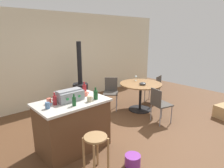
{
  "coord_description": "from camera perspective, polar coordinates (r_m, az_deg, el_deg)",
  "views": [
    {
      "loc": [
        -3.06,
        -2.65,
        2.11
      ],
      "look_at": [
        -0.19,
        0.48,
        0.98
      ],
      "focal_mm": 31.19,
      "sensor_mm": 36.0,
      "label": 1
    }
  ],
  "objects": [
    {
      "name": "ground_plane",
      "position": [
        4.56,
        6.05,
        -12.76
      ],
      "size": [
        8.8,
        8.8,
        0.0
      ],
      "primitive_type": "plane",
      "color": "brown"
    },
    {
      "name": "back_wall",
      "position": [
        6.25,
        -12.89,
        7.51
      ],
      "size": [
        8.0,
        0.1,
        2.7
      ],
      "primitive_type": "cube",
      "color": "beige",
      "rests_on": "ground_plane"
    },
    {
      "name": "kitchen_island",
      "position": [
        3.71,
        -11.41,
        -11.69
      ],
      "size": [
        1.26,
        0.79,
        0.93
      ],
      "color": "brown",
      "rests_on": "ground_plane"
    },
    {
      "name": "wooden_stool",
      "position": [
        3.07,
        -4.8,
        -17.58
      ],
      "size": [
        0.35,
        0.35,
        0.62
      ],
      "color": "#A37A4C",
      "rests_on": "ground_plane"
    },
    {
      "name": "dining_table",
      "position": [
        5.41,
        8.38,
        -1.61
      ],
      "size": [
        1.14,
        1.14,
        0.77
      ],
      "color": "black",
      "rests_on": "ground_plane"
    },
    {
      "name": "folding_chair_near",
      "position": [
        5.49,
        -0.35,
        -1.97
      ],
      "size": [
        0.57,
        0.57,
        0.87
      ],
      "color": "#47423D",
      "rests_on": "ground_plane"
    },
    {
      "name": "folding_chair_far",
      "position": [
        4.74,
        13.74,
        -5.41
      ],
      "size": [
        0.49,
        0.49,
        0.85
      ],
      "color": "#47423D",
      "rests_on": "ground_plane"
    },
    {
      "name": "folding_chair_left",
      "position": [
        6.13,
        12.4,
        -0.76
      ],
      "size": [
        0.48,
        0.48,
        0.85
      ],
      "color": "#47423D",
      "rests_on": "ground_plane"
    },
    {
      "name": "wood_stove",
      "position": [
        5.78,
        -9.18,
        -1.8
      ],
      "size": [
        0.44,
        0.45,
        1.87
      ],
      "color": "black",
      "rests_on": "ground_plane"
    },
    {
      "name": "toolbox",
      "position": [
        3.54,
        -12.4,
        -3.27
      ],
      "size": [
        0.47,
        0.29,
        0.2
      ],
      "color": "gray",
      "rests_on": "kitchen_island"
    },
    {
      "name": "bottle_0",
      "position": [
        3.54,
        -4.82,
        -3.14
      ],
      "size": [
        0.08,
        0.08,
        0.22
      ],
      "color": "#194C23",
      "rests_on": "kitchen_island"
    },
    {
      "name": "bottle_1",
      "position": [
        3.4,
        -16.44,
        -4.54
      ],
      "size": [
        0.06,
        0.06,
        0.22
      ],
      "color": "maroon",
      "rests_on": "kitchen_island"
    },
    {
      "name": "bottle_2",
      "position": [
        3.28,
        -11.04,
        -4.95
      ],
      "size": [
        0.06,
        0.06,
        0.21
      ],
      "color": "#194C23",
      "rests_on": "kitchen_island"
    },
    {
      "name": "bottle_3",
      "position": [
        3.92,
        -8.09,
        -1.41
      ],
      "size": [
        0.08,
        0.08,
        0.23
      ],
      "color": "maroon",
      "rests_on": "kitchen_island"
    },
    {
      "name": "cup_0",
      "position": [
        3.76,
        -7.66,
        -2.88
      ],
      "size": [
        0.11,
        0.07,
        0.08
      ],
      "color": "#DB6651",
      "rests_on": "kitchen_island"
    },
    {
      "name": "cup_1",
      "position": [
        3.49,
        -17.96,
        -4.75
      ],
      "size": [
        0.11,
        0.08,
        0.1
      ],
      "color": "#DB6651",
      "rests_on": "kitchen_island"
    },
    {
      "name": "cup_2",
      "position": [
        3.28,
        -18.35,
        -5.99
      ],
      "size": [
        0.11,
        0.08,
        0.1
      ],
      "color": "#4C7099",
      "rests_on": "kitchen_island"
    },
    {
      "name": "cup_3",
      "position": [
        3.45,
        -6.65,
        -4.36
      ],
      "size": [
        0.12,
        0.09,
        0.1
      ],
      "color": "tan",
      "rests_on": "kitchen_island"
    },
    {
      "name": "wine_glass",
      "position": [
        5.63,
        7.04,
        2.07
      ],
      "size": [
        0.07,
        0.07,
        0.14
      ],
      "color": "silver",
      "rests_on": "dining_table"
    },
    {
      "name": "serving_bowl",
      "position": [
        5.2,
        8.97,
        0.12
      ],
      "size": [
        0.18,
        0.18,
        0.07
      ],
      "primitive_type": "ellipsoid",
      "color": "#383838",
      "rests_on": "dining_table"
    },
    {
      "name": "cardboard_box",
      "position": [
        5.77,
        29.96,
        -6.99
      ],
      "size": [
        0.49,
        0.44,
        0.32
      ],
      "primitive_type": "cube",
      "rotation": [
        0.0,
        0.0,
        -0.24
      ],
      "color": "tan",
      "rests_on": "ground_plane"
    },
    {
      "name": "plastic_bucket",
      "position": [
        3.41,
        6.07,
        -21.41
      ],
      "size": [
        0.26,
        0.26,
        0.19
      ],
      "primitive_type": "cylinder",
      "color": "purple",
      "rests_on": "ground_plane"
    }
  ]
}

